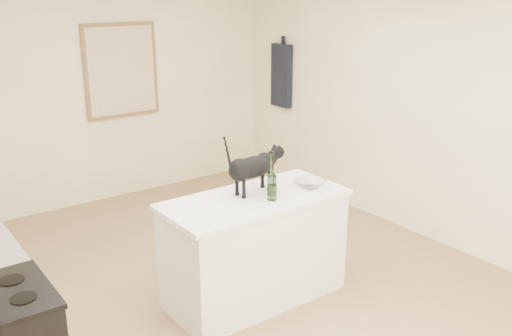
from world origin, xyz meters
name	(u,v)px	position (x,y,z in m)	size (l,w,h in m)	color
floor	(232,290)	(0.00, 0.00, 0.00)	(5.50, 5.50, 0.00)	#8F704C
wall_back	(98,94)	(0.00, 2.75, 1.30)	(4.50, 4.50, 0.00)	#FDF5C4
wall_right	(413,110)	(2.25, 0.00, 1.30)	(5.50, 5.50, 0.00)	#FDF5C4
island_base	(255,250)	(0.10, -0.20, 0.43)	(1.44, 0.67, 0.86)	white
island_top	(255,199)	(0.10, -0.20, 0.88)	(1.50, 0.70, 0.04)	white
artwork_frame	(121,71)	(0.30, 2.72, 1.55)	(0.90, 0.03, 1.10)	brown
artwork_canvas	(122,71)	(0.30, 2.70, 1.55)	(0.82, 0.00, 1.02)	beige
hanging_garment	(281,76)	(2.19, 2.05, 1.40)	(0.08, 0.34, 0.80)	black
black_cat	(253,170)	(0.14, -0.11, 1.09)	(0.56, 0.17, 0.39)	black
wine_bottle	(272,179)	(0.17, -0.33, 1.07)	(0.07, 0.07, 0.35)	#245221
glass_bowl	(310,184)	(0.60, -0.29, 0.93)	(0.25, 0.25, 0.06)	white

